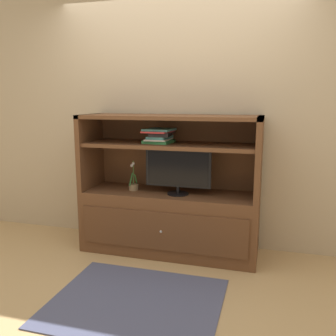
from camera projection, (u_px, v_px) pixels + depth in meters
ground_plane at (157, 268)px, 3.33m from camera, size 8.00×8.00×0.00m
painted_rear_wall at (179, 110)px, 3.78m from camera, size 6.00×0.10×2.80m
area_rug at (136, 302)px, 2.76m from camera, size 1.27×1.05×0.01m
media_console at (170, 208)px, 3.63m from camera, size 1.73×0.57×1.36m
tv_monitor at (178, 171)px, 3.47m from camera, size 0.64×0.21×0.43m
potted_plant at (133, 185)px, 3.66m from camera, size 0.10×0.12×0.30m
magazine_stack at (159, 136)px, 3.52m from camera, size 0.29×0.34×0.14m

